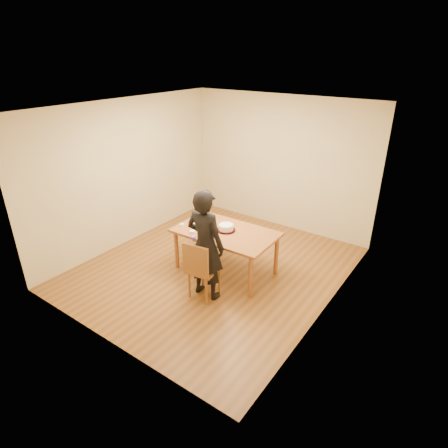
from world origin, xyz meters
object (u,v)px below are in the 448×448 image
Objects in this scene: dining_chair at (204,270)px; person at (205,245)px; cake_plate at (226,230)px; dining_table at (226,232)px; cake at (226,227)px.

dining_chair is 0.41m from person.
dining_table is at bearing -69.65° from cake_plate.
cake_plate is at bearing 108.97° from dining_table.
dining_table is 4.34× the size of dining_chair.
dining_table is 0.84m from dining_chair.
cake is 0.77m from person.
person is (0.15, -0.73, 0.13)m from dining_table.
person reaches higher than dining_table.
dining_table is 5.43× the size of cake_plate.
cake_plate is 1.25× the size of cake.
person is at bearing 82.59° from dining_chair.
cake_plate is at bearing -79.36° from person.
cake_plate is at bearing 0.00° from cake.
cake_plate is 0.18× the size of person.
person is (0.16, -0.75, 0.10)m from cake_plate.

